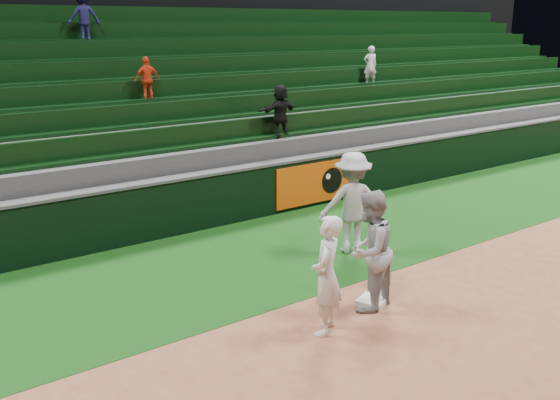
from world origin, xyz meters
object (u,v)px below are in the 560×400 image
at_px(first_base, 372,302).
at_px(first_baseman, 326,275).
at_px(baserunner, 369,251).
at_px(base_coach, 352,203).

relative_size(first_base, first_baseman, 0.23).
distance_m(first_baseman, baserunner, 1.08).
xyz_separation_m(first_baseman, baserunner, (1.06, 0.22, 0.07)).
xyz_separation_m(baserunner, base_coach, (1.52, 2.04, 0.04)).
height_order(first_base, first_baseman, first_baseman).
relative_size(first_base, base_coach, 0.21).
height_order(baserunner, base_coach, base_coach).
bearing_deg(first_baseman, first_base, 155.48).
bearing_deg(baserunner, first_baseman, -6.57).
xyz_separation_m(first_base, baserunner, (-0.15, -0.04, 0.92)).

